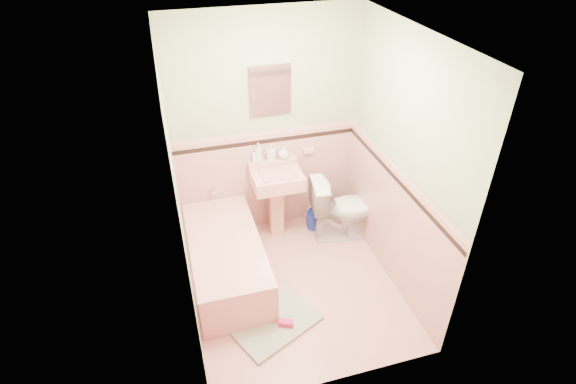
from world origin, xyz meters
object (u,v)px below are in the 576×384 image
object	(u,v)px
soap_bottle_right	(283,152)
soap_bottle_left	(258,153)
bucket	(315,220)
bathtub	(226,260)
medicine_cabinet	(270,90)
toilet	(343,208)
sink	(277,205)
shoe	(286,323)
soap_bottle_mid	(271,153)

from	to	relation	value
soap_bottle_right	soap_bottle_left	bearing A→B (deg)	180.00
soap_bottle_right	bucket	size ratio (longest dim) A/B	0.71
bathtub	soap_bottle_right	xyz separation A→B (m)	(0.81, 0.71, 0.76)
bathtub	medicine_cabinet	bearing A→B (deg)	47.42
toilet	bucket	size ratio (longest dim) A/B	3.47
sink	shoe	xyz separation A→B (m)	(-0.28, -1.33, -0.36)
soap_bottle_left	toilet	xyz separation A→B (m)	(0.87, -0.39, -0.64)
soap_bottle_left	bucket	world-z (taller)	soap_bottle_left
shoe	sink	bearing A→B (deg)	101.10
bathtub	soap_bottle_left	bearing A→B (deg)	53.45
soap_bottle_right	toilet	size ratio (longest dim) A/B	0.20
medicine_cabinet	bathtub	bearing A→B (deg)	-132.58
soap_bottle_left	toilet	bearing A→B (deg)	-24.10
soap_bottle_left	soap_bottle_right	bearing A→B (deg)	0.00
soap_bottle_left	shoe	xyz separation A→B (m)	(-0.13, -1.51, -0.96)
medicine_cabinet	soap_bottle_left	bearing A→B (deg)	-168.96
bathtub	bucket	world-z (taller)	bathtub
sink	soap_bottle_mid	world-z (taller)	soap_bottle_mid
bucket	medicine_cabinet	bearing A→B (deg)	156.30
soap_bottle_left	soap_bottle_right	distance (m)	0.28
bathtub	medicine_cabinet	size ratio (longest dim) A/B	2.94
sink	toilet	distance (m)	0.75
medicine_cabinet	soap_bottle_mid	bearing A→B (deg)	-110.40
bucket	soap_bottle_mid	bearing A→B (deg)	159.99
bathtub	medicine_cabinet	xyz separation A→B (m)	(0.68, 0.74, 1.47)
sink	medicine_cabinet	size ratio (longest dim) A/B	1.66
medicine_cabinet	soap_bottle_right	size ratio (longest dim) A/B	3.30
medicine_cabinet	toilet	world-z (taller)	medicine_cabinet
sink	soap_bottle_mid	bearing A→B (deg)	93.55
medicine_cabinet	shoe	distance (m)	2.27
sink	shoe	bearing A→B (deg)	-101.84
medicine_cabinet	soap_bottle_right	xyz separation A→B (m)	(0.13, -0.03, -0.72)
bathtub	shoe	xyz separation A→B (m)	(0.40, -0.80, -0.17)
bucket	sink	bearing A→B (deg)	-178.77
shoe	bucket	bearing A→B (deg)	84.22
bathtub	sink	bearing A→B (deg)	37.93
toilet	shoe	bearing A→B (deg)	146.27
sink	toilet	xyz separation A→B (m)	(0.72, -0.21, -0.04)
bathtub	sink	size ratio (longest dim) A/B	1.77
sink	medicine_cabinet	world-z (taller)	medicine_cabinet
soap_bottle_mid	toilet	world-z (taller)	soap_bottle_mid
soap_bottle_mid	toilet	bearing A→B (deg)	-28.16
soap_bottle_left	shoe	distance (m)	1.80
soap_bottle_right	sink	bearing A→B (deg)	-125.00
bathtub	soap_bottle_mid	bearing A→B (deg)	46.71
sink	soap_bottle_left	bearing A→B (deg)	130.50
bucket	shoe	bearing A→B (deg)	-118.72
medicine_cabinet	soap_bottle_right	bearing A→B (deg)	-13.39
sink	soap_bottle_left	xyz separation A→B (m)	(-0.15, 0.18, 0.59)
soap_bottle_mid	soap_bottle_left	bearing A→B (deg)	180.00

